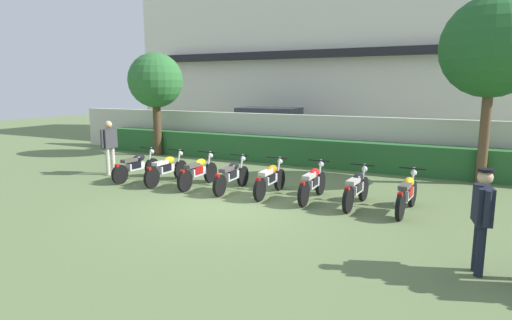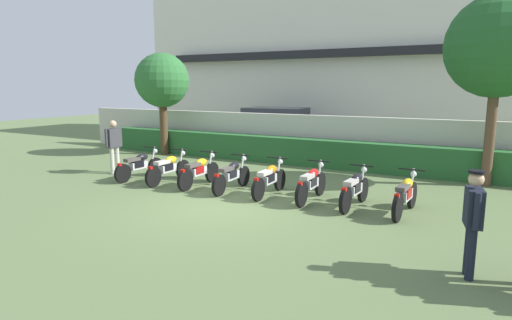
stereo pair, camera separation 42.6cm
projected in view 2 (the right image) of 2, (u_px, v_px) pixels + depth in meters
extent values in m
plane|color=#607547|center=(222.00, 206.00, 10.32)|extent=(60.00, 60.00, 0.00)
cube|color=silver|center=(376.00, 64.00, 22.11)|extent=(24.44, 6.00, 7.90)
cube|color=black|center=(359.00, 52.00, 19.24)|extent=(20.53, 0.50, 0.36)
cube|color=beige|center=(321.00, 139.00, 15.92)|extent=(23.22, 0.30, 1.78)
cube|color=#28602D|center=(314.00, 153.00, 15.39)|extent=(18.58, 0.70, 0.97)
cube|color=navy|center=(280.00, 133.00, 19.38)|extent=(4.61, 2.12, 1.00)
cube|color=#2D333D|center=(276.00, 115.00, 19.32)|extent=(2.80, 1.87, 0.65)
cylinder|color=black|center=(319.00, 142.00, 19.60)|extent=(0.69, 0.26, 0.68)
cylinder|color=black|center=(306.00, 147.00, 17.96)|extent=(0.69, 0.26, 0.68)
cylinder|color=black|center=(257.00, 138.00, 20.94)|extent=(0.69, 0.26, 0.68)
cylinder|color=black|center=(239.00, 142.00, 19.29)|extent=(0.69, 0.26, 0.68)
cylinder|color=#4C3823|center=(164.00, 127.00, 17.92)|extent=(0.32, 0.32, 2.30)
sphere|color=#2D6B33|center=(162.00, 80.00, 17.59)|extent=(2.22, 2.22, 2.22)
cylinder|color=brown|center=(490.00, 135.00, 12.14)|extent=(0.28, 0.28, 2.94)
sphere|color=#235B28|center=(498.00, 46.00, 11.72)|extent=(2.83, 2.83, 2.83)
cylinder|color=black|center=(155.00, 166.00, 13.82)|extent=(0.12, 0.58, 0.58)
cylinder|color=black|center=(123.00, 173.00, 12.71)|extent=(0.12, 0.58, 0.58)
cube|color=silver|center=(138.00, 165.00, 13.20)|extent=(0.23, 0.61, 0.22)
ellipsoid|color=black|center=(142.00, 157.00, 13.30)|extent=(0.25, 0.45, 0.22)
cube|color=#4C4742|center=(132.00, 160.00, 12.97)|extent=(0.23, 0.53, 0.10)
cube|color=red|center=(120.00, 165.00, 12.58)|extent=(0.10, 0.09, 0.08)
cylinder|color=silver|center=(153.00, 157.00, 13.69)|extent=(0.06, 0.23, 0.65)
cylinder|color=black|center=(150.00, 147.00, 13.56)|extent=(0.60, 0.07, 0.04)
sphere|color=silver|center=(155.00, 151.00, 13.75)|extent=(0.14, 0.14, 0.14)
cylinder|color=silver|center=(129.00, 170.00, 13.07)|extent=(0.10, 0.55, 0.07)
cube|color=black|center=(137.00, 164.00, 13.15)|extent=(0.26, 0.37, 0.20)
cylinder|color=black|center=(183.00, 169.00, 13.33)|extent=(0.09, 0.59, 0.59)
cylinder|color=black|center=(153.00, 177.00, 12.18)|extent=(0.09, 0.59, 0.59)
cube|color=silver|center=(167.00, 168.00, 12.69)|extent=(0.20, 0.60, 0.22)
ellipsoid|color=yellow|center=(171.00, 160.00, 12.79)|extent=(0.22, 0.44, 0.22)
cube|color=beige|center=(162.00, 162.00, 12.45)|extent=(0.20, 0.52, 0.10)
cube|color=red|center=(150.00, 168.00, 12.04)|extent=(0.10, 0.08, 0.08)
cylinder|color=silver|center=(181.00, 159.00, 13.20)|extent=(0.05, 0.23, 0.65)
cylinder|color=black|center=(179.00, 150.00, 13.07)|extent=(0.60, 0.04, 0.04)
sphere|color=silver|center=(183.00, 153.00, 13.26)|extent=(0.14, 0.14, 0.14)
cylinder|color=silver|center=(159.00, 174.00, 12.55)|extent=(0.07, 0.55, 0.07)
cube|color=black|center=(166.00, 167.00, 12.63)|extent=(0.24, 0.36, 0.20)
cylinder|color=black|center=(212.00, 172.00, 12.84)|extent=(0.09, 0.61, 0.61)
cylinder|color=black|center=(185.00, 180.00, 11.72)|extent=(0.09, 0.61, 0.61)
cube|color=silver|center=(198.00, 171.00, 12.21)|extent=(0.20, 0.60, 0.22)
ellipsoid|color=yellow|center=(201.00, 162.00, 12.32)|extent=(0.22, 0.44, 0.22)
cube|color=#4C4742|center=(193.00, 165.00, 11.97)|extent=(0.20, 0.52, 0.10)
cube|color=red|center=(183.00, 171.00, 11.58)|extent=(0.10, 0.08, 0.08)
cylinder|color=silver|center=(210.00, 162.00, 12.71)|extent=(0.05, 0.23, 0.65)
cylinder|color=black|center=(208.00, 152.00, 12.57)|extent=(0.60, 0.04, 0.04)
sphere|color=silver|center=(212.00, 155.00, 12.77)|extent=(0.14, 0.14, 0.14)
cylinder|color=silver|center=(189.00, 177.00, 12.07)|extent=(0.07, 0.55, 0.07)
cube|color=#A51414|center=(197.00, 170.00, 12.16)|extent=(0.24, 0.36, 0.20)
cylinder|color=black|center=(244.00, 176.00, 12.34)|extent=(0.10, 0.58, 0.58)
cylinder|color=black|center=(219.00, 185.00, 11.19)|extent=(0.10, 0.58, 0.58)
cube|color=silver|center=(231.00, 175.00, 11.70)|extent=(0.21, 0.60, 0.22)
ellipsoid|color=black|center=(234.00, 166.00, 11.81)|extent=(0.23, 0.45, 0.22)
cube|color=#4C4742|center=(226.00, 169.00, 11.46)|extent=(0.21, 0.52, 0.10)
cube|color=red|center=(217.00, 175.00, 11.05)|extent=(0.10, 0.08, 0.08)
cylinder|color=silver|center=(242.00, 166.00, 12.21)|extent=(0.06, 0.23, 0.65)
cylinder|color=black|center=(240.00, 155.00, 12.08)|extent=(0.60, 0.05, 0.04)
sphere|color=silver|center=(244.00, 159.00, 12.28)|extent=(0.14, 0.14, 0.14)
cylinder|color=silver|center=(222.00, 181.00, 11.55)|extent=(0.08, 0.55, 0.07)
cube|color=black|center=(230.00, 174.00, 11.64)|extent=(0.25, 0.37, 0.20)
cylinder|color=black|center=(280.00, 180.00, 11.83)|extent=(0.10, 0.59, 0.59)
cylinder|color=black|center=(258.00, 190.00, 10.70)|extent=(0.10, 0.59, 0.59)
cube|color=silver|center=(269.00, 179.00, 11.20)|extent=(0.21, 0.60, 0.22)
ellipsoid|color=orange|center=(272.00, 169.00, 11.30)|extent=(0.23, 0.44, 0.22)
cube|color=beige|center=(265.00, 173.00, 10.96)|extent=(0.21, 0.52, 0.10)
cube|color=red|center=(256.00, 179.00, 10.57)|extent=(0.10, 0.08, 0.08)
cylinder|color=silver|center=(279.00, 169.00, 11.70)|extent=(0.05, 0.23, 0.65)
cylinder|color=black|center=(277.00, 158.00, 11.56)|extent=(0.60, 0.05, 0.04)
sphere|color=silver|center=(280.00, 162.00, 11.76)|extent=(0.14, 0.14, 0.14)
cylinder|color=silver|center=(260.00, 185.00, 11.06)|extent=(0.08, 0.55, 0.07)
cube|color=black|center=(268.00, 178.00, 11.14)|extent=(0.25, 0.36, 0.20)
cylinder|color=black|center=(320.00, 184.00, 11.29)|extent=(0.10, 0.62, 0.61)
cylinder|color=black|center=(301.00, 194.00, 10.17)|extent=(0.10, 0.62, 0.61)
cube|color=silver|center=(311.00, 183.00, 10.66)|extent=(0.21, 0.60, 0.22)
ellipsoid|color=red|center=(313.00, 173.00, 10.77)|extent=(0.22, 0.44, 0.22)
cube|color=#B2ADA3|center=(307.00, 177.00, 10.43)|extent=(0.20, 0.52, 0.10)
cube|color=red|center=(300.00, 184.00, 10.04)|extent=(0.10, 0.08, 0.08)
cylinder|color=silver|center=(319.00, 172.00, 11.16)|extent=(0.05, 0.23, 0.65)
cylinder|color=black|center=(318.00, 161.00, 11.02)|extent=(0.60, 0.04, 0.04)
sphere|color=silver|center=(321.00, 165.00, 11.22)|extent=(0.14, 0.14, 0.14)
cylinder|color=silver|center=(302.00, 190.00, 10.52)|extent=(0.08, 0.55, 0.07)
cube|color=black|center=(310.00, 182.00, 10.61)|extent=(0.24, 0.36, 0.20)
cylinder|color=black|center=(363.00, 190.00, 10.65)|extent=(0.12, 0.61, 0.61)
cylinder|color=black|center=(345.00, 201.00, 9.64)|extent=(0.12, 0.61, 0.61)
cube|color=silver|center=(354.00, 189.00, 10.08)|extent=(0.23, 0.61, 0.22)
ellipsoid|color=black|center=(357.00, 178.00, 10.18)|extent=(0.24, 0.45, 0.22)
cube|color=#B2ADA3|center=(351.00, 182.00, 9.85)|extent=(0.23, 0.53, 0.10)
cube|color=red|center=(344.00, 189.00, 9.50)|extent=(0.10, 0.09, 0.08)
cylinder|color=silver|center=(362.00, 178.00, 10.52)|extent=(0.06, 0.23, 0.65)
cylinder|color=black|center=(362.00, 165.00, 10.39)|extent=(0.60, 0.07, 0.04)
sphere|color=silver|center=(364.00, 170.00, 10.58)|extent=(0.14, 0.14, 0.14)
cylinder|color=silver|center=(345.00, 196.00, 9.95)|extent=(0.10, 0.55, 0.07)
cube|color=black|center=(353.00, 187.00, 10.03)|extent=(0.26, 0.37, 0.20)
cylinder|color=black|center=(412.00, 195.00, 10.11)|extent=(0.13, 0.63, 0.62)
cylinder|color=black|center=(397.00, 208.00, 9.05)|extent=(0.13, 0.63, 0.62)
cube|color=silver|center=(405.00, 195.00, 9.52)|extent=(0.24, 0.61, 0.22)
ellipsoid|color=yellow|center=(408.00, 183.00, 9.62)|extent=(0.25, 0.45, 0.22)
cube|color=#4C4742|center=(403.00, 188.00, 9.29)|extent=(0.23, 0.53, 0.10)
cube|color=red|center=(397.00, 196.00, 8.92)|extent=(0.11, 0.09, 0.08)
cylinder|color=silver|center=(412.00, 182.00, 9.98)|extent=(0.07, 0.23, 0.65)
cylinder|color=black|center=(412.00, 170.00, 9.85)|extent=(0.60, 0.08, 0.04)
sphere|color=silver|center=(414.00, 174.00, 10.04)|extent=(0.14, 0.14, 0.14)
cylinder|color=silver|center=(396.00, 202.00, 9.39)|extent=(0.11, 0.55, 0.07)
cube|color=#A51414|center=(405.00, 193.00, 9.47)|extent=(0.26, 0.38, 0.20)
cylinder|color=beige|center=(117.00, 160.00, 14.23)|extent=(0.13, 0.13, 0.87)
cylinder|color=beige|center=(112.00, 161.00, 14.03)|extent=(0.13, 0.13, 0.87)
cube|color=#38383D|center=(114.00, 138.00, 14.01)|extent=(0.22, 0.51, 0.61)
cylinder|color=#38383D|center=(121.00, 136.00, 14.26)|extent=(0.09, 0.09, 0.58)
cylinder|color=#38383D|center=(106.00, 138.00, 13.74)|extent=(0.09, 0.09, 0.58)
sphere|color=tan|center=(113.00, 124.00, 13.93)|extent=(0.23, 0.23, 0.23)
cylinder|color=black|center=(471.00, 254.00, 6.31)|extent=(0.13, 0.13, 0.80)
cylinder|color=black|center=(469.00, 249.00, 6.51)|extent=(0.13, 0.13, 0.80)
cube|color=black|center=(474.00, 207.00, 6.30)|extent=(0.30, 0.50, 0.57)
cylinder|color=black|center=(477.00, 212.00, 6.03)|extent=(0.09, 0.09, 0.54)
cylinder|color=black|center=(471.00, 201.00, 6.56)|extent=(0.09, 0.09, 0.54)
sphere|color=tan|center=(476.00, 179.00, 6.22)|extent=(0.22, 0.22, 0.22)
cylinder|color=black|center=(477.00, 172.00, 6.20)|extent=(0.23, 0.23, 0.04)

